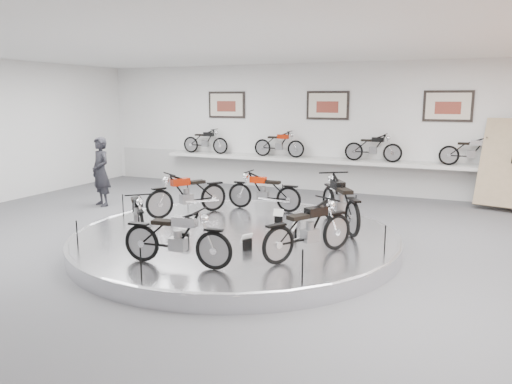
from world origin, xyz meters
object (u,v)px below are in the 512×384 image
at_px(bike_c, 187,193).
at_px(bike_f, 309,229).
at_px(bike_a, 340,201).
at_px(display_platform, 235,240).
at_px(bike_b, 264,191).
at_px(bike_d, 138,213).
at_px(visitor, 101,172).
at_px(shelf, 324,161).
at_px(bike_e, 177,237).

relative_size(bike_c, bike_f, 1.03).
relative_size(bike_a, bike_f, 1.13).
bearing_deg(bike_f, bike_c, 92.26).
height_order(display_platform, bike_f, bike_f).
xyz_separation_m(display_platform, bike_b, (-0.25, 2.09, 0.61)).
relative_size(bike_b, bike_f, 0.95).
distance_m(display_platform, bike_f, 2.11).
height_order(bike_d, visitor, visitor).
bearing_deg(bike_a, bike_b, 34.01).
xyz_separation_m(shelf, bike_a, (1.79, -5.18, -0.15)).
xyz_separation_m(bike_f, visitor, (-6.86, 2.98, 0.16)).
height_order(bike_c, visitor, visitor).
relative_size(bike_b, visitor, 0.83).
xyz_separation_m(bike_a, bike_f, (-0.00, -2.12, -0.06)).
bearing_deg(bike_b, display_platform, 96.85).
xyz_separation_m(bike_c, bike_f, (3.45, -1.83, -0.01)).
relative_size(bike_a, bike_b, 1.19).
distance_m(bike_d, bike_f, 3.45).
distance_m(shelf, visitor, 6.66).
relative_size(bike_b, bike_d, 1.05).
distance_m(bike_a, bike_d, 4.05).
relative_size(display_platform, bike_b, 4.08).
bearing_deg(bike_f, bike_a, 30.26).
distance_m(shelf, bike_a, 5.49).
bearing_deg(bike_f, bike_d, 120.32).
bearing_deg(bike_a, display_platform, 91.30).
bearing_deg(bike_e, bike_a, 57.43).
relative_size(shelf, bike_a, 5.91).
relative_size(shelf, bike_c, 6.48).
height_order(display_platform, bike_d, bike_d).
bearing_deg(bike_d, bike_c, 137.75).
relative_size(bike_d, bike_f, 0.91).
xyz_separation_m(bike_a, visitor, (-6.86, 0.86, 0.10)).
bearing_deg(bike_d, visitor, -173.33).
height_order(bike_a, bike_b, bike_a).
bearing_deg(bike_c, shelf, -164.20).
bearing_deg(bike_b, bike_c, 39.61).
height_order(bike_b, bike_e, bike_e).
height_order(bike_b, visitor, visitor).
relative_size(bike_d, visitor, 0.79).
distance_m(bike_a, bike_f, 2.12).
bearing_deg(bike_c, bike_b, 162.21).
distance_m(bike_a, visitor, 6.92).
bearing_deg(bike_f, bike_e, 155.48).
distance_m(bike_b, visitor, 4.82).
bearing_deg(bike_e, bike_d, 138.35).
xyz_separation_m(display_platform, bike_f, (1.79, -0.90, 0.64)).
relative_size(shelf, bike_b, 7.01).
relative_size(bike_b, bike_e, 0.98).
bearing_deg(visitor, bike_c, 5.04).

